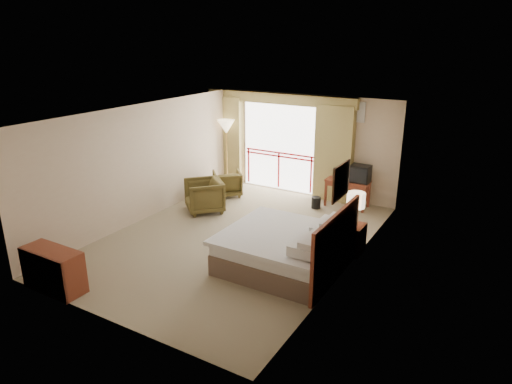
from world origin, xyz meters
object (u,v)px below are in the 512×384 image
Objects in this scene: desk at (348,185)px; armchair_near at (205,211)px; table_lamp at (356,201)px; tv at (360,174)px; armchair_far at (228,195)px; floor_lamp at (226,129)px; wastebasket at (316,203)px; nightstand at (352,239)px; bed at (286,249)px; dresser at (53,270)px; side_table at (207,189)px.

armchair_near is at bearing -139.91° from desk.
table_lamp is 4.08m from armchair_near.
desk is at bearing 111.94° from table_lamp.
tv reaches higher than armchair_far.
armchair_far is 0.39× the size of floor_lamp.
table_lamp is 2.71m from desk.
wastebasket is (-0.92, -0.51, -0.77)m from tv.
floor_lamp is (-3.63, -0.09, 1.09)m from desk.
armchair_far is at bearing 140.25° from armchair_near.
tv is (-0.69, 2.41, -0.18)m from table_lamp.
nightstand is 0.79m from table_lamp.
desk is at bearing 153.61° from armchair_far.
table_lamp is 0.85× the size of armchair_far.
armchair_far is at bearing 138.51° from bed.
table_lamp is 4.53m from armchair_far.
armchair_near is (-2.30, -1.59, -0.15)m from wastebasket.
table_lamp is at bearing 55.60° from bed.
bed is 1.98× the size of desk.
dresser is (0.72, -6.35, -1.26)m from floor_lamp.
wastebasket is at bearing -8.96° from floor_lamp.
floor_lamp is 1.71× the size of dresser.
wastebasket is 0.60× the size of side_table.
armchair_near is 0.46× the size of floor_lamp.
table_lamp is 0.33× the size of floor_lamp.
floor_lamp is at bearing -97.67° from armchair_far.
side_table is (-3.61, -1.47, -0.58)m from tv.
dresser is (-2.29, -5.88, 0.23)m from wastebasket.
dresser is at bearing -138.26° from bed.
bed reaches higher than armchair_near.
armchair_far is at bearing 72.76° from side_table.
tv is 4.00m from floor_lamp.
nightstand is 4.41m from side_table.
desk reaches higher than armchair_near.
side_table is at bearing 147.37° from bed.
armchair_far is (-4.09, 1.65, -0.30)m from nightstand.
side_table is (-0.20, -0.66, 0.33)m from armchair_far.
bed is 4.33m from armchair_far.
dresser reaches higher than armchair_near.
bed is 1.12× the size of floor_lamp.
table_lamp reaches higher than desk.
dresser is (-3.22, -6.39, -0.54)m from tv.
armchair_near is (-3.91, 0.31, -1.09)m from table_lamp.
armchair_near is at bearing 152.81° from bed.
bed is 4.48× the size of tv.
floor_lamp is (-3.93, -0.03, 0.72)m from tv.
table_lamp is 0.57× the size of dresser.
desk is 2.20× the size of side_table.
floor_lamp is (-3.76, 3.63, 1.26)m from bed.
armchair_far is 0.84× the size of armchair_near.
bed is 3.36× the size of table_lamp.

